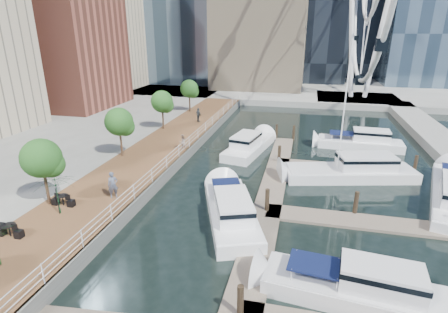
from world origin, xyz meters
TOP-DOWN VIEW (x-y plane):
  - ground at (0.00, 0.00)m, footprint 520.00×520.00m
  - boardwalk at (-9.00, 15.00)m, footprint 6.00×60.00m
  - seawall at (-6.00, 15.00)m, footprint 0.25×60.00m
  - land_far at (0.00, 102.00)m, footprint 200.00×114.00m
  - pier at (14.00, 52.00)m, footprint 14.00×12.00m
  - railing at (-6.10, 15.00)m, footprint 0.10×60.00m
  - floating_docks at (7.97, 9.98)m, footprint 16.00×34.00m
  - midrise_condos at (-33.57, 26.82)m, footprint 19.00×67.00m
  - street_trees at (-11.40, 14.00)m, footprint 2.60×42.60m
  - yacht_foreground at (8.05, 0.41)m, footprint 9.64×3.54m
  - pedestrian_near at (-7.61, 5.89)m, footprint 0.83×0.78m
  - pedestrian_mid at (-6.50, 17.10)m, footprint 0.92×0.95m
  - pedestrian_far at (-8.31, 28.29)m, footprint 1.12×0.96m
  - moored_yachts at (8.81, 14.17)m, footprint 22.99×33.61m
  - cafe_seating at (-9.61, -0.90)m, footprint 3.49×11.82m

SIDE VIEW (x-z plane):
  - ground at x=0.00m, z-range 0.00..0.00m
  - yacht_foreground at x=8.05m, z-range -1.07..1.07m
  - moored_yachts at x=8.81m, z-range -5.75..5.75m
  - floating_docks at x=7.97m, z-range -0.81..1.79m
  - boardwalk at x=-9.00m, z-range 0.00..1.00m
  - seawall at x=-6.00m, z-range 0.00..1.00m
  - land_far at x=0.00m, z-range 0.00..1.00m
  - pier at x=14.00m, z-range 0.00..1.00m
  - railing at x=-6.10m, z-range 1.00..2.05m
  - pedestrian_mid at x=-6.50m, z-range 1.00..2.54m
  - pedestrian_far at x=-8.31m, z-range 1.00..2.81m
  - pedestrian_near at x=-7.61m, z-range 1.00..2.91m
  - cafe_seating at x=-9.61m, z-range 0.88..3.43m
  - street_trees at x=-11.40m, z-range 1.99..6.59m
  - midrise_condos at x=-33.57m, z-range -0.58..27.42m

